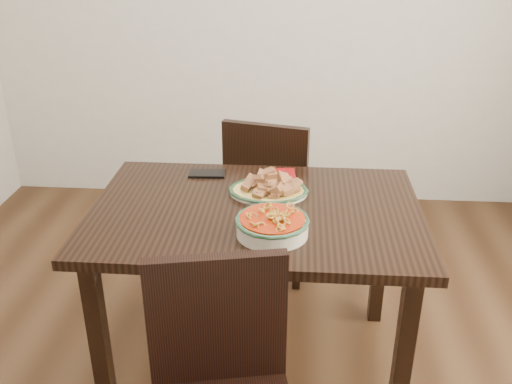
# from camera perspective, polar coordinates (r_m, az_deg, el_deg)

# --- Properties ---
(floor) EXTENTS (3.50, 3.50, 0.00)m
(floor) POSITION_cam_1_polar(r_m,az_deg,el_deg) (2.57, -2.31, -17.40)
(floor) COLOR #341F10
(floor) RESTS_ON ground
(wall_back) EXTENTS (3.50, 0.10, 2.60)m
(wall_back) POSITION_cam_1_polar(r_m,az_deg,el_deg) (3.65, 0.58, 18.51)
(wall_back) COLOR beige
(wall_back) RESTS_ON ground
(dining_table) EXTENTS (1.27, 0.85, 0.75)m
(dining_table) POSITION_cam_1_polar(r_m,az_deg,el_deg) (2.23, -0.04, -3.76)
(dining_table) COLOR black
(dining_table) RESTS_ON ground
(chair_far) EXTENTS (0.51, 0.51, 0.89)m
(chair_far) POSITION_cam_1_polar(r_m,az_deg,el_deg) (2.91, 1.49, 0.13)
(chair_far) COLOR black
(chair_far) RESTS_ON ground
(fish_plate) EXTENTS (0.31, 0.24, 0.11)m
(fish_plate) POSITION_cam_1_polar(r_m,az_deg,el_deg) (2.28, 1.25, 0.86)
(fish_plate) COLOR beige
(fish_plate) RESTS_ON dining_table
(noodle_bowl) EXTENTS (0.26, 0.26, 0.08)m
(noodle_bowl) POSITION_cam_1_polar(r_m,az_deg,el_deg) (1.99, 1.64, -3.14)
(noodle_bowl) COLOR beige
(noodle_bowl) RESTS_ON dining_table
(smartphone) EXTENTS (0.16, 0.09, 0.01)m
(smartphone) POSITION_cam_1_polar(r_m,az_deg,el_deg) (2.48, -4.92, 1.84)
(smartphone) COLOR black
(smartphone) RESTS_ON dining_table
(napkin) EXTENTS (0.14, 0.12, 0.01)m
(napkin) POSITION_cam_1_polar(r_m,az_deg,el_deg) (2.47, 2.45, 1.80)
(napkin) COLOR maroon
(napkin) RESTS_ON dining_table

